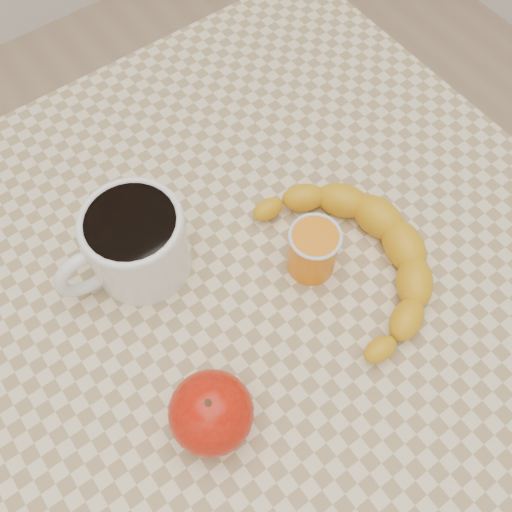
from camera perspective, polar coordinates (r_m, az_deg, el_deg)
ground at (r=1.40m, az=0.00°, el=-15.06°), size 3.00×3.00×0.00m
table at (r=0.77m, az=0.00°, el=-3.73°), size 0.80×0.80×0.75m
coffee_mug at (r=0.66m, az=-12.08°, el=1.38°), size 0.16×0.12×0.10m
orange_juice_glass at (r=0.66m, az=5.71°, el=0.58°), size 0.06×0.06×0.07m
apple at (r=0.59m, az=-4.51°, el=-15.34°), size 0.10×0.10×0.08m
banana at (r=0.68m, az=9.85°, el=-0.26°), size 0.33×0.38×0.05m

